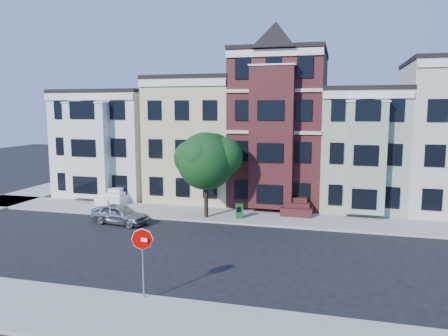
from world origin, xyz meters
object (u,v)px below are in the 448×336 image
(street_tree, at_px, (206,165))
(stop_sign, at_px, (143,259))
(parked_car, at_px, (120,214))
(fire_hydrant, at_px, (108,207))
(newspaper_box, at_px, (239,211))

(street_tree, relative_size, stop_sign, 2.27)
(parked_car, distance_m, fire_hydrant, 3.41)
(street_tree, bearing_deg, stop_sign, -83.69)
(newspaper_box, height_order, fire_hydrant, newspaper_box)
(street_tree, relative_size, newspaper_box, 7.29)
(stop_sign, bearing_deg, newspaper_box, 95.48)
(fire_hydrant, distance_m, stop_sign, 15.89)
(parked_car, xyz_separation_m, newspaper_box, (7.56, 3.03, -0.02))
(street_tree, height_order, fire_hydrant, street_tree)
(parked_car, height_order, newspaper_box, parked_car)
(newspaper_box, relative_size, fire_hydrant, 1.47)
(parked_car, bearing_deg, stop_sign, -138.79)
(street_tree, xyz_separation_m, fire_hydrant, (-7.53, -0.27, -3.34))
(parked_car, distance_m, newspaper_box, 8.15)
(parked_car, distance_m, stop_sign, 12.53)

